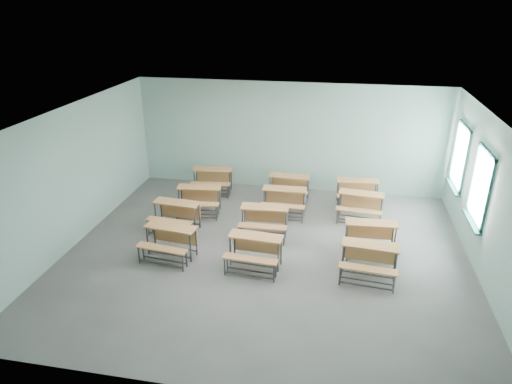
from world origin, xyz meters
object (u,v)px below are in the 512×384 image
desk_unit_r1c0 (175,212)px  desk_unit_r2c0 (199,196)px  desk_unit_r1c1 (264,217)px  desk_unit_r0c0 (169,238)px  desk_unit_r3c2 (358,189)px  desk_unit_r2c1 (284,198)px  desk_unit_r0c2 (369,257)px  desk_unit_r1c2 (371,234)px  desk_unit_r3c0 (212,177)px  desk_unit_r2c2 (361,203)px  desk_unit_r0c1 (255,248)px  desk_unit_r3c1 (289,185)px

desk_unit_r1c0 → desk_unit_r2c0: bearing=80.7°
desk_unit_r1c1 → desk_unit_r0c0: bearing=-145.8°
desk_unit_r1c0 → desk_unit_r3c2: (4.45, 2.32, 0.00)m
desk_unit_r1c0 → desk_unit_r0c0: bearing=-70.6°
desk_unit_r2c1 → desk_unit_r3c2: bearing=25.9°
desk_unit_r0c0 → desk_unit_r3c2: size_ratio=1.03×
desk_unit_r1c0 → desk_unit_r0c2: bearing=-9.8°
desk_unit_r1c0 → desk_unit_r1c2: same height
desk_unit_r3c2 → desk_unit_r1c1: bearing=-139.9°
desk_unit_r0c2 → desk_unit_r1c0: bearing=170.1°
desk_unit_r3c0 → desk_unit_r1c0: bearing=-100.7°
desk_unit_r1c1 → desk_unit_r2c1: size_ratio=1.02×
desk_unit_r3c2 → desk_unit_r2c2: bearing=-90.0°
desk_unit_r0c0 → desk_unit_r0c2: (4.32, 0.00, 0.00)m
desk_unit_r3c0 → desk_unit_r0c1: bearing=-67.1°
desk_unit_r0c2 → desk_unit_r2c2: (-0.12, 2.69, 0.00)m
desk_unit_r2c0 → desk_unit_r3c0: same height
desk_unit_r1c0 → desk_unit_r3c0: same height
desk_unit_r0c0 → desk_unit_r1c2: same height
desk_unit_r3c1 → desk_unit_r3c2: same height
desk_unit_r0c1 → desk_unit_r2c0: size_ratio=0.97×
desk_unit_r0c0 → desk_unit_r2c2: bearing=39.9°
desk_unit_r3c1 → desk_unit_r0c2: bearing=-58.0°
desk_unit_r0c2 → desk_unit_r3c0: same height
desk_unit_r1c0 → desk_unit_r3c1: bearing=47.7°
desk_unit_r1c1 → desk_unit_r2c1: same height
desk_unit_r1c2 → desk_unit_r2c2: 1.68m
desk_unit_r2c2 → desk_unit_r3c2: 0.89m
desk_unit_r2c0 → desk_unit_r3c2: 4.37m
desk_unit_r2c0 → desk_unit_r3c0: 1.41m
desk_unit_r1c2 → desk_unit_r3c0: bearing=146.0°
desk_unit_r0c1 → desk_unit_r3c2: same height
desk_unit_r3c1 → desk_unit_r3c2: size_ratio=0.97×
desk_unit_r0c1 → desk_unit_r2c2: 3.57m
desk_unit_r1c1 → desk_unit_r2c1: 1.26m
desk_unit_r2c1 → desk_unit_r2c0: bearing=-173.0°
desk_unit_r1c0 → desk_unit_r2c2: same height
desk_unit_r0c1 → desk_unit_r1c1: 1.46m
desk_unit_r1c2 → desk_unit_r2c2: size_ratio=0.96×
desk_unit_r2c1 → desk_unit_r3c1: 0.96m
desk_unit_r1c0 → desk_unit_r1c2: bearing=2.5°
desk_unit_r3c0 → desk_unit_r3c1: same height
desk_unit_r1c0 → desk_unit_r2c0: size_ratio=0.98×
desk_unit_r3c2 → desk_unit_r1c2: bearing=-88.3°
desk_unit_r1c1 → desk_unit_r1c0: bearing=-178.7°
desk_unit_r0c2 → desk_unit_r0c1: bearing=-173.0°
desk_unit_r1c0 → desk_unit_r3c0: bearing=89.6°
desk_unit_r0c1 → desk_unit_r2c2: size_ratio=0.98×
desk_unit_r1c2 → desk_unit_r2c0: bearing=161.0°
desk_unit_r0c2 → desk_unit_r3c2: (-0.18, 3.58, 0.00)m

